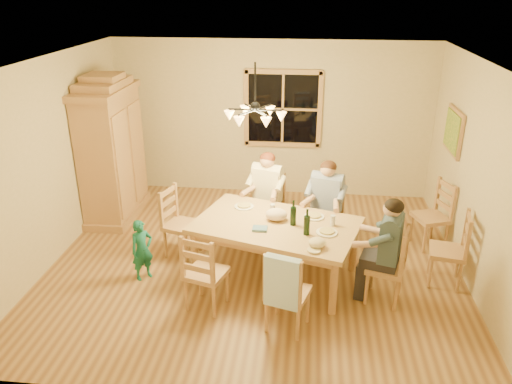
# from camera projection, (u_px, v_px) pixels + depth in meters

# --- Properties ---
(floor) EXTENTS (5.50, 5.50, 0.00)m
(floor) POSITION_uv_depth(u_px,v_px,m) (255.00, 261.00, 6.91)
(floor) COLOR brown
(floor) RESTS_ON ground
(ceiling) EXTENTS (5.50, 5.00, 0.02)m
(ceiling) POSITION_uv_depth(u_px,v_px,m) (255.00, 62.00, 5.85)
(ceiling) COLOR white
(ceiling) RESTS_ON wall_back
(wall_back) EXTENTS (5.50, 0.02, 2.70)m
(wall_back) POSITION_uv_depth(u_px,v_px,m) (271.00, 119.00, 8.66)
(wall_back) COLOR #C5B68B
(wall_back) RESTS_ON floor
(wall_left) EXTENTS (0.02, 5.00, 2.70)m
(wall_left) POSITION_uv_depth(u_px,v_px,m) (51.00, 162.00, 6.66)
(wall_left) COLOR #C5B68B
(wall_left) RESTS_ON floor
(wall_right) EXTENTS (0.02, 5.00, 2.70)m
(wall_right) POSITION_uv_depth(u_px,v_px,m) (478.00, 178.00, 6.10)
(wall_right) COLOR #C5B68B
(wall_right) RESTS_ON floor
(window) EXTENTS (1.30, 0.06, 1.30)m
(window) POSITION_uv_depth(u_px,v_px,m) (283.00, 109.00, 8.53)
(window) COLOR black
(window) RESTS_ON wall_back
(painting) EXTENTS (0.06, 0.78, 0.64)m
(painting) POSITION_uv_depth(u_px,v_px,m) (454.00, 131.00, 7.10)
(painting) COLOR #A57947
(painting) RESTS_ON wall_right
(chandelier) EXTENTS (0.77, 0.68, 0.71)m
(chandelier) POSITION_uv_depth(u_px,v_px,m) (255.00, 114.00, 6.09)
(chandelier) COLOR black
(chandelier) RESTS_ON ceiling
(armoire) EXTENTS (0.66, 1.40, 2.30)m
(armoire) POSITION_uv_depth(u_px,v_px,m) (112.00, 153.00, 7.88)
(armoire) COLOR #A57947
(armoire) RESTS_ON floor
(dining_table) EXTENTS (2.28, 1.75, 0.76)m
(dining_table) POSITION_uv_depth(u_px,v_px,m) (276.00, 230.00, 6.33)
(dining_table) COLOR tan
(dining_table) RESTS_ON floor
(chair_far_left) EXTENTS (0.54, 0.53, 0.99)m
(chair_far_left) POSITION_uv_depth(u_px,v_px,m) (267.00, 218.00, 7.45)
(chair_far_left) COLOR #AA7F4B
(chair_far_left) RESTS_ON floor
(chair_far_right) EXTENTS (0.54, 0.53, 0.99)m
(chair_far_right) POSITION_uv_depth(u_px,v_px,m) (325.00, 229.00, 7.13)
(chair_far_right) COLOR #AA7F4B
(chair_far_right) RESTS_ON floor
(chair_near_left) EXTENTS (0.54, 0.53, 0.99)m
(chair_near_left) POSITION_uv_depth(u_px,v_px,m) (207.00, 284.00, 5.84)
(chair_near_left) COLOR #AA7F4B
(chair_near_left) RESTS_ON floor
(chair_near_right) EXTENTS (0.54, 0.53, 0.99)m
(chair_near_right) POSITION_uv_depth(u_px,v_px,m) (287.00, 304.00, 5.48)
(chair_near_right) COLOR #AA7F4B
(chair_near_right) RESTS_ON floor
(chair_end_left) EXTENTS (0.53, 0.54, 0.99)m
(chair_end_left) POSITION_uv_depth(u_px,v_px,m) (182.00, 235.00, 6.97)
(chair_end_left) COLOR #AA7F4B
(chair_end_left) RESTS_ON floor
(chair_end_right) EXTENTS (0.53, 0.54, 0.99)m
(chair_end_right) POSITION_uv_depth(u_px,v_px,m) (384.00, 278.00, 5.97)
(chair_end_right) COLOR #AA7F4B
(chair_end_right) RESTS_ON floor
(adult_woman) EXTENTS (0.48, 0.51, 0.87)m
(adult_woman) POSITION_uv_depth(u_px,v_px,m) (267.00, 185.00, 7.24)
(adult_woman) COLOR beige
(adult_woman) RESTS_ON floor
(adult_plaid_man) EXTENTS (0.48, 0.51, 0.87)m
(adult_plaid_man) POSITION_uv_depth(u_px,v_px,m) (327.00, 195.00, 6.92)
(adult_plaid_man) COLOR navy
(adult_plaid_man) RESTS_ON floor
(adult_slate_man) EXTENTS (0.51, 0.48, 0.87)m
(adult_slate_man) POSITION_uv_depth(u_px,v_px,m) (389.00, 238.00, 5.76)
(adult_slate_man) COLOR #394B5B
(adult_slate_man) RESTS_ON floor
(towel) EXTENTS (0.39, 0.20, 0.58)m
(towel) POSITION_uv_depth(u_px,v_px,m) (282.00, 282.00, 5.17)
(towel) COLOR #ACC8E9
(towel) RESTS_ON chair_near_right
(wine_bottle_a) EXTENTS (0.08, 0.08, 0.33)m
(wine_bottle_a) POSITION_uv_depth(u_px,v_px,m) (293.00, 213.00, 6.19)
(wine_bottle_a) COLOR black
(wine_bottle_a) RESTS_ON dining_table
(wine_bottle_b) EXTENTS (0.08, 0.08, 0.33)m
(wine_bottle_b) POSITION_uv_depth(u_px,v_px,m) (307.00, 222.00, 5.95)
(wine_bottle_b) COLOR black
(wine_bottle_b) RESTS_ON dining_table
(plate_woman) EXTENTS (0.26, 0.26, 0.02)m
(plate_woman) POSITION_uv_depth(u_px,v_px,m) (244.00, 207.00, 6.73)
(plate_woman) COLOR white
(plate_woman) RESTS_ON dining_table
(plate_plaid) EXTENTS (0.26, 0.26, 0.02)m
(plate_plaid) POSITION_uv_depth(u_px,v_px,m) (314.00, 217.00, 6.44)
(plate_plaid) COLOR white
(plate_plaid) RESTS_ON dining_table
(plate_slate) EXTENTS (0.26, 0.26, 0.02)m
(plate_slate) POSITION_uv_depth(u_px,v_px,m) (327.00, 233.00, 6.04)
(plate_slate) COLOR white
(plate_slate) RESTS_ON dining_table
(wine_glass_a) EXTENTS (0.06, 0.06, 0.14)m
(wine_glass_a) POSITION_uv_depth(u_px,v_px,m) (272.00, 209.00, 6.51)
(wine_glass_a) COLOR silver
(wine_glass_a) RESTS_ON dining_table
(wine_glass_b) EXTENTS (0.06, 0.06, 0.14)m
(wine_glass_b) POSITION_uv_depth(u_px,v_px,m) (333.00, 220.00, 6.20)
(wine_glass_b) COLOR silver
(wine_glass_b) RESTS_ON dining_table
(cap) EXTENTS (0.20, 0.20, 0.11)m
(cap) POSITION_uv_depth(u_px,v_px,m) (317.00, 243.00, 5.71)
(cap) COLOR beige
(cap) RESTS_ON dining_table
(napkin) EXTENTS (0.21, 0.19, 0.03)m
(napkin) POSITION_uv_depth(u_px,v_px,m) (260.00, 229.00, 6.12)
(napkin) COLOR slate
(napkin) RESTS_ON dining_table
(cloth_bundle) EXTENTS (0.28, 0.22, 0.15)m
(cloth_bundle) POSITION_uv_depth(u_px,v_px,m) (276.00, 214.00, 6.35)
(cloth_bundle) COLOR beige
(cloth_bundle) RESTS_ON dining_table
(child) EXTENTS (0.35, 0.35, 0.82)m
(child) POSITION_uv_depth(u_px,v_px,m) (142.00, 250.00, 6.37)
(child) COLOR #176A5D
(child) RESTS_ON floor
(chair_spare_front) EXTENTS (0.50, 0.51, 0.99)m
(chair_spare_front) POSITION_uv_depth(u_px,v_px,m) (445.00, 262.00, 6.31)
(chair_spare_front) COLOR #AA7F4B
(chair_spare_front) RESTS_ON floor
(chair_spare_back) EXTENTS (0.55, 0.56, 0.99)m
(chair_spare_back) POSITION_uv_depth(u_px,v_px,m) (429.00, 227.00, 7.20)
(chair_spare_back) COLOR #AA7F4B
(chair_spare_back) RESTS_ON floor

